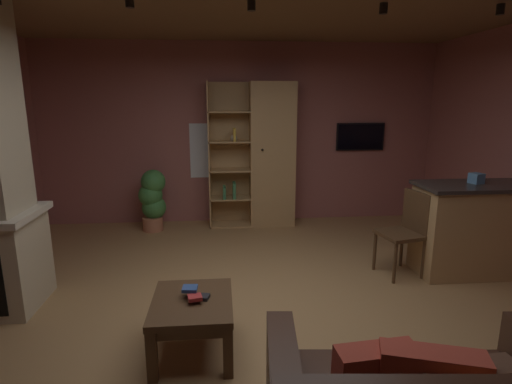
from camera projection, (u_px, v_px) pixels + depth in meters
floor at (260, 319)px, 3.58m from camera, size 6.01×6.02×0.02m
wall_back at (241, 134)px, 6.23m from camera, size 6.13×0.06×2.72m
window_pane_back at (213, 151)px, 6.21m from camera, size 0.69×0.01×0.83m
bookshelf_cabinet at (266, 156)px, 6.06m from camera, size 1.28×0.41×2.14m
kitchen_bar_counter at (485, 229)px, 4.42m from camera, size 1.53×0.61×1.01m
tissue_box at (476, 178)px, 4.32m from camera, size 0.15×0.15×0.11m
coffee_table at (192, 310)px, 3.02m from camera, size 0.59×0.70×0.43m
table_book_0 at (202, 297)px, 3.02m from camera, size 0.13×0.11×0.03m
table_book_1 at (195, 297)px, 2.96m from camera, size 0.12×0.11×0.03m
table_book_2 at (190, 289)px, 3.04m from camera, size 0.12×0.11×0.03m
dining_chair at (407, 228)px, 4.38m from camera, size 0.50×0.50×0.92m
potted_floor_plant at (153, 198)px, 5.89m from camera, size 0.40×0.37×0.90m
wall_mounted_tv at (360, 137)px, 6.34m from camera, size 0.75×0.06×0.42m
track_light_spot_1 at (130, 2)px, 3.25m from camera, size 0.07×0.07×0.09m
track_light_spot_2 at (251, 5)px, 3.36m from camera, size 0.07×0.07×0.09m
track_light_spot_3 at (384, 8)px, 3.49m from camera, size 0.07×0.07×0.09m
track_light_spot_4 at (500, 9)px, 3.53m from camera, size 0.07×0.07×0.09m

